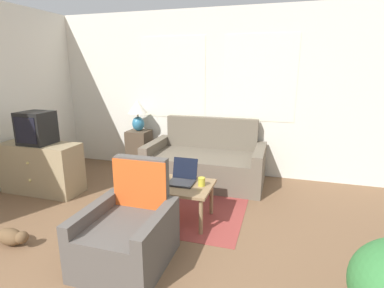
{
  "coord_description": "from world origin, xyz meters",
  "views": [
    {
      "loc": [
        0.98,
        -1.05,
        1.71
      ],
      "look_at": [
        -0.11,
        2.55,
        0.75
      ],
      "focal_mm": 28.0,
      "sensor_mm": 36.0,
      "label": 1
    }
  ],
  "objects_px": {
    "table_lamp": "(138,112)",
    "coffee_table": "(175,188)",
    "couch": "(206,163)",
    "television": "(36,128)",
    "cup_navy": "(202,182)",
    "snack_bowl": "(160,177)",
    "laptop": "(183,177)",
    "cat_black": "(12,237)",
    "armchair": "(129,234)"
  },
  "relations": [
    {
      "from": "couch",
      "to": "cup_navy",
      "type": "height_order",
      "value": "couch"
    },
    {
      "from": "coffee_table",
      "to": "snack_bowl",
      "type": "bearing_deg",
      "value": 163.93
    },
    {
      "from": "armchair",
      "to": "cup_navy",
      "type": "relative_size",
      "value": 9.33
    },
    {
      "from": "cup_navy",
      "to": "cat_black",
      "type": "height_order",
      "value": "cup_navy"
    },
    {
      "from": "laptop",
      "to": "table_lamp",
      "type": "bearing_deg",
      "value": 131.69
    },
    {
      "from": "television",
      "to": "coffee_table",
      "type": "bearing_deg",
      "value": -5.84
    },
    {
      "from": "couch",
      "to": "television",
      "type": "xyz_separation_m",
      "value": [
        -2.1,
        -1.09,
        0.64
      ]
    },
    {
      "from": "snack_bowl",
      "to": "cat_black",
      "type": "relative_size",
      "value": 0.35
    },
    {
      "from": "laptop",
      "to": "cup_navy",
      "type": "distance_m",
      "value": 0.24
    },
    {
      "from": "couch",
      "to": "cup_navy",
      "type": "xyz_separation_m",
      "value": [
        0.27,
        -1.27,
        0.2
      ]
    },
    {
      "from": "television",
      "to": "laptop",
      "type": "relative_size",
      "value": 1.42
    },
    {
      "from": "table_lamp",
      "to": "cat_black",
      "type": "height_order",
      "value": "table_lamp"
    },
    {
      "from": "coffee_table",
      "to": "laptop",
      "type": "xyz_separation_m",
      "value": [
        0.07,
        0.08,
        0.11
      ]
    },
    {
      "from": "television",
      "to": "snack_bowl",
      "type": "height_order",
      "value": "television"
    },
    {
      "from": "cup_navy",
      "to": "snack_bowl",
      "type": "relative_size",
      "value": 0.49
    },
    {
      "from": "television",
      "to": "table_lamp",
      "type": "height_order",
      "value": "table_lamp"
    },
    {
      "from": "armchair",
      "to": "television",
      "type": "bearing_deg",
      "value": 151.35
    },
    {
      "from": "couch",
      "to": "armchair",
      "type": "height_order",
      "value": "couch"
    },
    {
      "from": "television",
      "to": "table_lamp",
      "type": "bearing_deg",
      "value": 56.15
    },
    {
      "from": "couch",
      "to": "laptop",
      "type": "height_order",
      "value": "couch"
    },
    {
      "from": "television",
      "to": "coffee_table",
      "type": "xyz_separation_m",
      "value": [
        2.06,
        -0.21,
        -0.54
      ]
    },
    {
      "from": "couch",
      "to": "laptop",
      "type": "bearing_deg",
      "value": -88.58
    },
    {
      "from": "table_lamp",
      "to": "coffee_table",
      "type": "relative_size",
      "value": 0.61
    },
    {
      "from": "television",
      "to": "coffee_table",
      "type": "height_order",
      "value": "television"
    },
    {
      "from": "cup_navy",
      "to": "snack_bowl",
      "type": "xyz_separation_m",
      "value": [
        -0.52,
        0.02,
        -0.01
      ]
    },
    {
      "from": "couch",
      "to": "table_lamp",
      "type": "relative_size",
      "value": 3.41
    },
    {
      "from": "armchair",
      "to": "laptop",
      "type": "height_order",
      "value": "armchair"
    },
    {
      "from": "cat_black",
      "to": "snack_bowl",
      "type": "bearing_deg",
      "value": 48.86
    },
    {
      "from": "armchair",
      "to": "cat_black",
      "type": "distance_m",
      "value": 1.25
    },
    {
      "from": "couch",
      "to": "cup_navy",
      "type": "bearing_deg",
      "value": -78.03
    },
    {
      "from": "armchair",
      "to": "coffee_table",
      "type": "bearing_deg",
      "value": 81.05
    },
    {
      "from": "coffee_table",
      "to": "snack_bowl",
      "type": "xyz_separation_m",
      "value": [
        -0.21,
        0.06,
        0.09
      ]
    },
    {
      "from": "television",
      "to": "snack_bowl",
      "type": "relative_size",
      "value": 2.26
    },
    {
      "from": "couch",
      "to": "cup_navy",
      "type": "relative_size",
      "value": 18.3
    },
    {
      "from": "coffee_table",
      "to": "laptop",
      "type": "distance_m",
      "value": 0.15
    },
    {
      "from": "laptop",
      "to": "cup_navy",
      "type": "height_order",
      "value": "laptop"
    },
    {
      "from": "table_lamp",
      "to": "laptop",
      "type": "xyz_separation_m",
      "value": [
        1.26,
        -1.42,
        -0.51
      ]
    },
    {
      "from": "laptop",
      "to": "snack_bowl",
      "type": "height_order",
      "value": "laptop"
    },
    {
      "from": "couch",
      "to": "coffee_table",
      "type": "distance_m",
      "value": 1.31
    },
    {
      "from": "coffee_table",
      "to": "cup_navy",
      "type": "distance_m",
      "value": 0.32
    },
    {
      "from": "laptop",
      "to": "snack_bowl",
      "type": "bearing_deg",
      "value": -175.21
    },
    {
      "from": "coffee_table",
      "to": "cat_black",
      "type": "bearing_deg",
      "value": -144.52
    },
    {
      "from": "snack_bowl",
      "to": "cat_black",
      "type": "xyz_separation_m",
      "value": [
        -1.16,
        -1.04,
        -0.38
      ]
    },
    {
      "from": "couch",
      "to": "table_lamp",
      "type": "bearing_deg",
      "value": 170.86
    },
    {
      "from": "cup_navy",
      "to": "couch",
      "type": "bearing_deg",
      "value": 101.97
    },
    {
      "from": "couch",
      "to": "coffee_table",
      "type": "relative_size",
      "value": 2.07
    },
    {
      "from": "television",
      "to": "cat_black",
      "type": "xyz_separation_m",
      "value": [
        0.7,
        -1.19,
        -0.83
      ]
    },
    {
      "from": "table_lamp",
      "to": "laptop",
      "type": "bearing_deg",
      "value": -48.31
    },
    {
      "from": "armchair",
      "to": "cup_navy",
      "type": "xyz_separation_m",
      "value": [
        0.44,
        0.88,
        0.22
      ]
    },
    {
      "from": "coffee_table",
      "to": "snack_bowl",
      "type": "distance_m",
      "value": 0.24
    }
  ]
}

